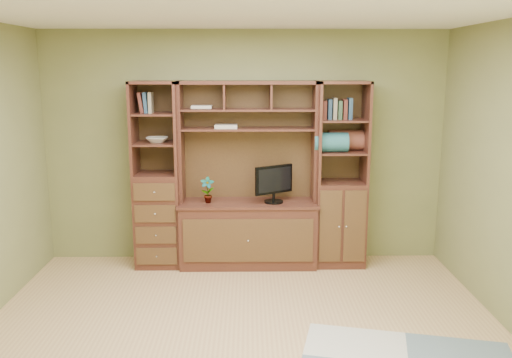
{
  "coord_description": "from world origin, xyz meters",
  "views": [
    {
      "loc": [
        0.05,
        -4.08,
        2.2
      ],
      "look_at": [
        0.12,
        1.2,
        1.1
      ],
      "focal_mm": 38.0,
      "sensor_mm": 36.0,
      "label": 1
    }
  ],
  "objects_px": {
    "center_hutch": "(248,176)",
    "left_tower": "(157,175)",
    "right_tower": "(341,175)",
    "monitor": "(274,177)"
  },
  "relations": [
    {
      "from": "left_tower",
      "to": "right_tower",
      "type": "height_order",
      "value": "same"
    },
    {
      "from": "right_tower",
      "to": "monitor",
      "type": "relative_size",
      "value": 3.59
    },
    {
      "from": "center_hutch",
      "to": "right_tower",
      "type": "xyz_separation_m",
      "value": [
        1.02,
        0.04,
        0.0
      ]
    },
    {
      "from": "left_tower",
      "to": "monitor",
      "type": "relative_size",
      "value": 3.59
    },
    {
      "from": "center_hutch",
      "to": "right_tower",
      "type": "relative_size",
      "value": 1.0
    },
    {
      "from": "center_hutch",
      "to": "left_tower",
      "type": "distance_m",
      "value": 1.0
    },
    {
      "from": "right_tower",
      "to": "left_tower",
      "type": "bearing_deg",
      "value": 180.0
    },
    {
      "from": "center_hutch",
      "to": "monitor",
      "type": "distance_m",
      "value": 0.29
    },
    {
      "from": "left_tower",
      "to": "monitor",
      "type": "distance_m",
      "value": 1.29
    },
    {
      "from": "monitor",
      "to": "right_tower",
      "type": "bearing_deg",
      "value": -25.19
    }
  ]
}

